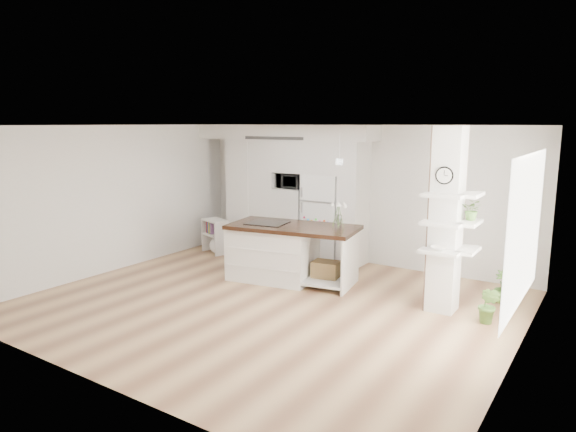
# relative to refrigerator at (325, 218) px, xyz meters

# --- Properties ---
(floor) EXTENTS (7.00, 6.00, 0.01)m
(floor) POSITION_rel_refrigerator_xyz_m (0.53, -2.68, -0.88)
(floor) COLOR tan
(floor) RESTS_ON ground
(room) EXTENTS (7.04, 6.04, 2.72)m
(room) POSITION_rel_refrigerator_xyz_m (0.53, -2.68, 0.98)
(room) COLOR white
(room) RESTS_ON ground
(cabinet_wall) EXTENTS (4.00, 0.71, 2.70)m
(cabinet_wall) POSITION_rel_refrigerator_xyz_m (-0.92, -0.01, 0.63)
(cabinet_wall) COLOR silver
(cabinet_wall) RESTS_ON floor
(refrigerator) EXTENTS (0.78, 0.69, 1.75)m
(refrigerator) POSITION_rel_refrigerator_xyz_m (0.00, 0.00, 0.00)
(refrigerator) COLOR white
(refrigerator) RESTS_ON floor
(column) EXTENTS (0.69, 0.90, 2.70)m
(column) POSITION_rel_refrigerator_xyz_m (2.90, -1.55, 0.48)
(column) COLOR silver
(column) RESTS_ON floor
(window) EXTENTS (0.00, 2.40, 2.40)m
(window) POSITION_rel_refrigerator_xyz_m (4.00, -2.38, 0.62)
(window) COLOR white
(window) RESTS_ON room
(pendant_light) EXTENTS (0.12, 0.12, 0.10)m
(pendant_light) POSITION_rel_refrigerator_xyz_m (2.23, -2.53, 1.24)
(pendant_light) COLOR white
(pendant_light) RESTS_ON room
(kitchen_island) EXTENTS (2.36, 1.41, 1.57)m
(kitchen_island) POSITION_rel_refrigerator_xyz_m (-0.04, -1.55, -0.36)
(kitchen_island) COLOR silver
(kitchen_island) RESTS_ON floor
(bookshelf) EXTENTS (0.69, 0.54, 0.72)m
(bookshelf) POSITION_rel_refrigerator_xyz_m (-2.22, -0.75, -0.56)
(bookshelf) COLOR silver
(bookshelf) RESTS_ON floor
(floor_plant_a) EXTENTS (0.36, 0.33, 0.53)m
(floor_plant_a) POSITION_rel_refrigerator_xyz_m (3.52, -1.67, -0.61)
(floor_plant_a) COLOR #47742E
(floor_plant_a) RESTS_ON floor
(floor_plant_b) EXTENTS (0.38, 0.38, 0.51)m
(floor_plant_b) POSITION_rel_refrigerator_xyz_m (3.52, -0.65, -0.62)
(floor_plant_b) COLOR #47742E
(floor_plant_b) RESTS_ON floor
(microwave) EXTENTS (0.54, 0.37, 0.30)m
(microwave) POSITION_rel_refrigerator_xyz_m (-0.75, -0.06, 0.69)
(microwave) COLOR #2D2D2D
(microwave) RESTS_ON cabinet_wall
(shelf_plant) EXTENTS (0.27, 0.23, 0.30)m
(shelf_plant) POSITION_rel_refrigerator_xyz_m (3.15, -1.38, 0.65)
(shelf_plant) COLOR #47742E
(shelf_plant) RESTS_ON column
(decor_bowl) EXTENTS (0.22, 0.22, 0.05)m
(decor_bowl) POSITION_rel_refrigerator_xyz_m (2.82, -1.78, 0.13)
(decor_bowl) COLOR white
(decor_bowl) RESTS_ON column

